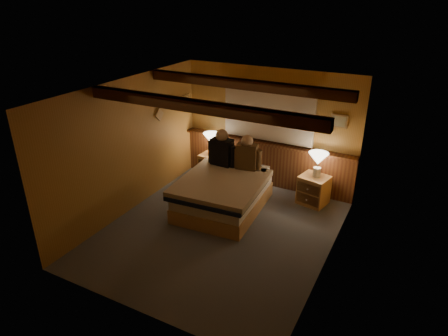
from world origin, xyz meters
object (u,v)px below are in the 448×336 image
Objects in this scene: person_right at (247,155)px; duffel_bag at (221,178)px; lamp_left at (211,140)px; lamp_right at (318,160)px; person_left at (222,150)px; nightstand_left at (213,166)px; bed at (223,193)px; nightstand_right at (313,190)px.

person_right is 1.05m from duffel_bag.
lamp_right reaches higher than lamp_left.
person_left is 1.46× the size of duffel_bag.
nightstand_left reaches higher than duffel_bag.
bed is at bearing -56.98° from person_left.
person_right is (-1.22, -0.38, 0.62)m from nightstand_right.
person_right reaches higher than lamp_left.
lamp_left is 0.66× the size of person_right.
lamp_left is 1.14m from person_right.
bed reaches higher than duffel_bag.
duffel_bag is (-1.91, -0.13, -0.13)m from nightstand_right.
person_left reaches higher than lamp_right.
person_right reaches higher than lamp_right.
lamp_left is (-0.04, 0.03, 0.59)m from nightstand_left.
nightstand_right is 0.80× the size of person_left.
lamp_left is (-0.85, 1.09, 0.54)m from bed.
person_left is at bearing 175.66° from person_right.
person_right is (-1.24, -0.40, 0.01)m from lamp_right.
duffel_bag is at bearing 150.40° from person_right.
nightstand_right is 1.16× the size of duffel_bag.
person_left reaches higher than bed.
lamp_right is at bearing 7.91° from person_right.
person_left is (-1.75, -0.44, 0.03)m from lamp_right.
bed is at bearing -52.04° from lamp_left.
lamp_right is at bearing 17.22° from person_left.
nightstand_right reaches higher than nightstand_left.
person_left reaches higher than lamp_left.
duffel_bag is (-1.94, -0.14, -0.74)m from lamp_right.
person_left is 0.51m from person_right.
nightstand_left is 2.22m from nightstand_right.
person_right is at bearing -25.17° from lamp_left.
bed is 1.83m from lamp_right.
nightstand_left is 0.74× the size of person_left.
lamp_left reaches higher than nightstand_left.
nightstand_right reaches higher than duffel_bag.
bed reaches higher than nightstand_right.
nightstand_left is at bearing 132.65° from duffel_bag.
lamp_left is 0.90× the size of duffel_bag.
bed is at bearing -133.12° from nightstand_right.
nightstand_right is 1.24× the size of lamp_right.
lamp_left is at bearing 123.91° from bed.
person_left is at bearing -70.66° from duffel_bag.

